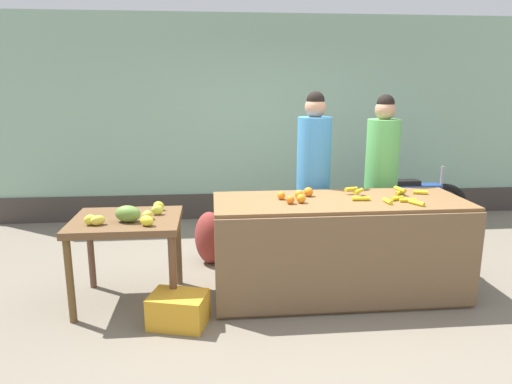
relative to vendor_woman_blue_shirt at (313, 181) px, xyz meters
The scene contains 12 objects.
ground_plane 1.16m from the vendor_woman_blue_shirt, 110.05° to the right, with size 24.00×24.00×0.00m, color #756B5B.
market_wall_back 2.09m from the vendor_woman_blue_shirt, 96.79° to the left, with size 7.62×0.23×2.82m.
fruit_stall_counter 0.83m from the vendor_woman_blue_shirt, 81.97° to the right, with size 2.23×0.85×0.89m.
side_table_wooden 1.91m from the vendor_woman_blue_shirt, 159.53° to the right, with size 0.91×0.77×0.77m.
banana_bunch_pile 0.86m from the vendor_woman_blue_shirt, 50.59° to the right, with size 0.77×0.55×0.07m.
orange_pile 0.70m from the vendor_woman_blue_shirt, 113.69° to the right, with size 0.34×0.33×0.08m.
mango_papaya_pile 1.87m from the vendor_woman_blue_shirt, 156.17° to the right, with size 0.62×0.59×0.14m.
vendor_woman_blue_shirt is the anchor object (origin of this frame).
vendor_woman_green_shirt 0.74m from the vendor_woman_blue_shirt, ahead, with size 0.34×0.34×1.79m.
parked_motorcycle 1.83m from the vendor_woman_blue_shirt, 33.73° to the left, with size 1.60×0.18×0.88m.
produce_crate 1.90m from the vendor_woman_blue_shirt, 139.60° to the right, with size 0.44×0.32×0.26m, color gold.
produce_sack 1.25m from the vendor_woman_blue_shirt, behind, with size 0.36×0.30×0.57m, color maroon.
Camera 1 is at (-0.79, -3.90, 1.88)m, focal length 32.58 mm.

